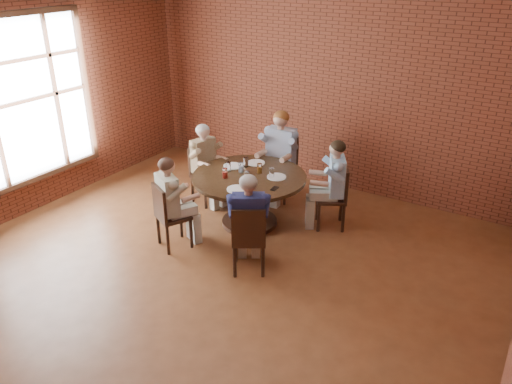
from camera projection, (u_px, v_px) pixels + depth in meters
The scene contains 26 objects.
floor at pixel (193, 286), 5.78m from camera, with size 7.00×7.00×0.00m, color brown.
wall_back at pixel (329, 82), 7.72m from camera, with size 7.00×7.00×0.00m, color brown.
window at pixel (24, 101), 6.90m from camera, with size 0.10×2.16×2.36m.
dining_table at pixel (249, 190), 6.91m from camera, with size 1.57×1.57×0.75m.
chair_a at pixel (337, 194), 6.87m from camera, with size 0.54×0.54×0.90m.
diner_a at pixel (332, 185), 6.81m from camera, with size 0.49×0.60×1.27m, color #4787BB, non-canonical shape.
chair_b at pixel (281, 165), 7.77m from camera, with size 0.49×0.49×0.97m.
diner_b at pixel (279, 156), 7.62m from camera, with size 0.56×0.69×1.39m, color #8E9DB5, non-canonical shape.
chair_c at pixel (203, 172), 7.61m from camera, with size 0.46×0.46×0.89m.
diner_c at pixel (206, 165), 7.50m from camera, with size 0.47×0.58×1.24m, color brown, non-canonical shape.
chair_d at pixel (168, 214), 6.36m from camera, with size 0.51×0.51×0.89m.
diner_d at pixel (172, 203), 6.34m from camera, with size 0.47×0.58×1.24m, color #C4AA9A, non-canonical shape.
chair_e at pixel (249, 237), 5.83m from camera, with size 0.54×0.54×0.90m.
diner_e at pixel (249, 223), 5.83m from camera, with size 0.49×0.60×1.26m, color #1B204C, non-canonical shape.
plate_a at pixel (276, 177), 6.75m from camera, with size 0.26×0.26×0.01m, color white.
plate_b at pixel (256, 163), 7.21m from camera, with size 0.26×0.26×0.01m, color white.
plate_c at pixel (232, 166), 7.10m from camera, with size 0.26×0.26×0.01m, color white.
plate_d at pixel (237, 189), 6.39m from camera, with size 0.26×0.26×0.01m, color white.
glass_a at pixel (272, 173), 6.71m from camera, with size 0.07×0.07×0.14m, color white.
glass_b at pixel (259, 168), 6.86m from camera, with size 0.07×0.07×0.14m, color white.
glass_c at pixel (246, 162), 7.07m from camera, with size 0.07×0.07×0.14m, color white.
glass_d at pixel (241, 167), 6.89m from camera, with size 0.07×0.07×0.14m, color white.
glass_e at pixel (228, 167), 6.90m from camera, with size 0.07×0.07×0.14m, color white.
glass_f at pixel (225, 173), 6.71m from camera, with size 0.07×0.07×0.14m, color white.
glass_g at pixel (247, 176), 6.62m from camera, with size 0.07×0.07×0.14m, color white.
smartphone at pixel (275, 188), 6.42m from camera, with size 0.07×0.14×0.01m, color black.
Camera 1 is at (3.15, -3.63, 3.47)m, focal length 35.00 mm.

